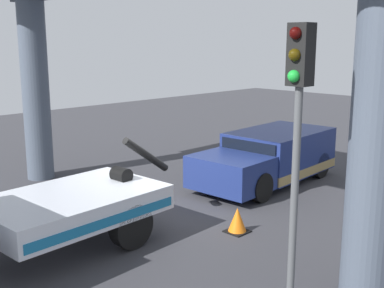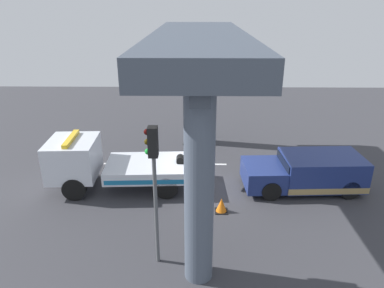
% 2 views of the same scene
% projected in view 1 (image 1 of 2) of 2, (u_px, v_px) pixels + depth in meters
% --- Properties ---
extents(ground_plane, '(60.00, 40.00, 0.10)m').
position_uv_depth(ground_plane, '(157.00, 221.00, 12.38)').
color(ground_plane, '#38383D').
extents(lane_stripe_west, '(2.60, 0.16, 0.01)m').
position_uv_depth(lane_stripe_west, '(236.00, 162.00, 18.20)').
color(lane_stripe_west, silver).
rests_on(lane_stripe_west, ground).
extents(lane_stripe_mid, '(2.60, 0.16, 0.01)m').
position_uv_depth(lane_stripe_mid, '(101.00, 197.00, 14.04)').
color(lane_stripe_mid, silver).
rests_on(lane_stripe_mid, ground).
extents(towed_van_green, '(5.29, 2.43, 1.58)m').
position_uv_depth(towed_van_green, '(269.00, 158.00, 15.49)').
color(towed_van_green, navy).
rests_on(towed_van_green, ground).
extents(traffic_light_far, '(0.39, 0.32, 4.66)m').
position_uv_depth(traffic_light_far, '(298.00, 112.00, 7.20)').
color(traffic_light_far, '#515456').
rests_on(traffic_light_far, ground).
extents(traffic_cone_orange, '(0.50, 0.50, 0.60)m').
position_uv_depth(traffic_cone_orange, '(237.00, 221.00, 11.45)').
color(traffic_cone_orange, orange).
rests_on(traffic_cone_orange, ground).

